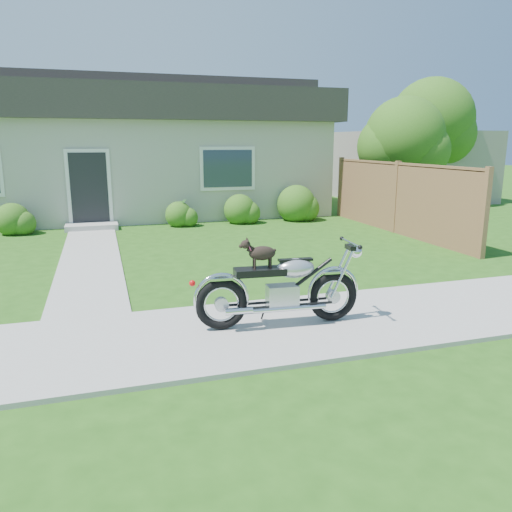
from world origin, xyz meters
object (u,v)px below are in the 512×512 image
Objects in this scene: tree_near at (409,141)px; potted_plant_right at (182,212)px; motorcycle_with_dog at (282,287)px; house at (134,149)px; fence at (396,198)px; tree_far at (435,124)px.

potted_plant_right is (-7.00, 0.68, -2.02)m from tree_near.
potted_plant_right is 0.35× the size of motorcycle_with_dog.
motorcycle_with_dog is at bearing -85.46° from house.
fence is 8.51× the size of potted_plant_right.
motorcycle_with_dog is at bearing -132.98° from fence.
tree_near is (1.70, 2.12, 1.47)m from fence.
motorcycle_with_dog is (-9.96, -10.57, -2.48)m from tree_far.
house is 12.13m from motorcycle_with_dog.
tree_far is (2.92, 2.70, 0.62)m from tree_near.
tree_far is at bearing 46.29° from fence.
fence is at bearing 51.56° from motorcycle_with_dog.
potted_plant_right is at bearing -168.45° from tree_far.
fence reaches higher than motorcycle_with_dog.
tree_near is 7.32m from potted_plant_right.
house is at bearing 106.21° from potted_plant_right.
tree_far is 10.46m from potted_plant_right.
potted_plant_right is 8.54m from motorcycle_with_dog.
fence is (6.30, -6.24, -1.22)m from house.
potted_plant_right is at bearing 174.47° from tree_near.
house reaches higher than motorcycle_with_dog.
motorcycle_with_dog is (-7.05, -7.86, -1.86)m from tree_near.
tree_far reaches higher than tree_near.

